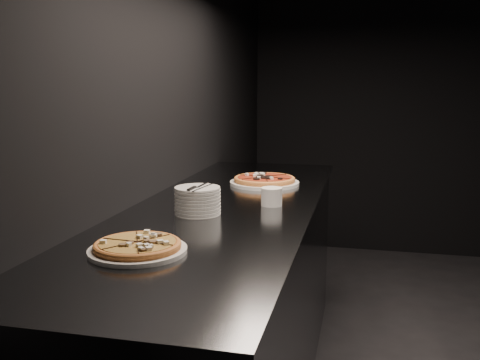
% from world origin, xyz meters
% --- Properties ---
extents(wall_left, '(0.02, 5.00, 2.80)m').
position_xyz_m(wall_left, '(-2.50, 0.00, 1.40)').
color(wall_left, black).
rests_on(wall_left, floor).
extents(counter, '(0.74, 2.44, 0.92)m').
position_xyz_m(counter, '(-2.13, 0.00, 0.46)').
color(counter, '#5C5E63').
rests_on(counter, floor).
extents(pizza_mushroom, '(0.29, 0.29, 0.03)m').
position_xyz_m(pizza_mushroom, '(-2.22, -0.70, 0.94)').
color(pizza_mushroom, silver).
rests_on(pizza_mushroom, counter).
extents(pizza_tomato, '(0.37, 0.37, 0.04)m').
position_xyz_m(pizza_tomato, '(-2.06, 0.48, 0.94)').
color(pizza_tomato, silver).
rests_on(pizza_tomato, counter).
extents(plate_stack, '(0.18, 0.18, 0.11)m').
position_xyz_m(plate_stack, '(-2.20, -0.19, 0.97)').
color(plate_stack, silver).
rests_on(plate_stack, counter).
extents(cutlery, '(0.08, 0.19, 0.01)m').
position_xyz_m(cutlery, '(-2.19, -0.20, 1.03)').
color(cutlery, '#B6B9BD').
rests_on(cutlery, plate_stack).
extents(ramekin, '(0.09, 0.09, 0.08)m').
position_xyz_m(ramekin, '(-1.94, 0.02, 0.96)').
color(ramekin, silver).
rests_on(ramekin, counter).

